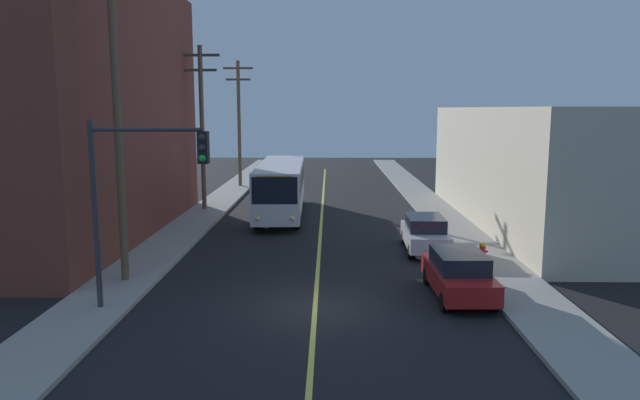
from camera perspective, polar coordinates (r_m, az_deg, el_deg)
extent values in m
plane|color=black|center=(19.78, -0.48, -10.33)|extent=(120.00, 120.00, 0.00)
cube|color=gray|center=(30.39, -13.84, -3.63)|extent=(2.50, 90.00, 0.15)
cube|color=gray|center=(30.17, 13.93, -3.72)|extent=(2.50, 90.00, 0.15)
cube|color=#D8CC4C|center=(34.31, 0.13, -2.08)|extent=(0.16, 60.00, 0.01)
cube|color=brown|center=(32.67, -24.66, 8.25)|extent=(10.00, 20.04, 13.23)
cube|color=black|center=(31.27, -15.83, -0.51)|extent=(0.06, 14.03, 1.30)
cube|color=black|center=(30.93, -16.08, 5.35)|extent=(0.06, 14.03, 1.30)
cube|color=black|center=(30.92, -16.34, 11.27)|extent=(0.06, 14.03, 1.30)
cube|color=black|center=(31.24, -16.60, 17.14)|extent=(0.06, 14.03, 1.30)
cube|color=beige|center=(36.05, 23.86, 2.97)|extent=(12.00, 22.67, 6.57)
cube|color=black|center=(34.37, 14.50, 0.36)|extent=(0.06, 15.87, 1.30)
cube|color=black|center=(34.06, 14.70, 5.69)|extent=(0.06, 15.87, 1.30)
cube|color=silver|center=(36.18, -3.76, 1.40)|extent=(2.84, 12.06, 2.75)
cube|color=black|center=(30.20, -4.42, 0.92)|extent=(2.35, 0.14, 1.40)
cube|color=black|center=(42.05, -3.31, 3.29)|extent=(2.30, 0.14, 1.10)
cube|color=black|center=(36.21, -5.76, 2.21)|extent=(0.31, 10.20, 1.10)
cube|color=black|center=(36.07, -1.78, 2.23)|extent=(0.31, 10.20, 1.10)
cube|color=orange|center=(30.13, -4.43, 2.05)|extent=(1.79, 0.10, 0.30)
sphere|color=#F9D872|center=(30.47, -6.07, -1.80)|extent=(0.24, 0.24, 0.24)
sphere|color=#F9D872|center=(30.34, -2.71, -1.80)|extent=(0.24, 0.24, 0.24)
cylinder|color=black|center=(32.34, -6.15, -1.90)|extent=(0.32, 1.01, 1.00)
cylinder|color=black|center=(32.20, -2.16, -1.91)|extent=(0.32, 1.01, 1.00)
cylinder|color=black|center=(39.90, -5.07, 0.15)|extent=(0.32, 1.01, 1.00)
cylinder|color=black|center=(39.79, -1.84, 0.16)|extent=(0.32, 1.01, 1.00)
cube|color=maroon|center=(21.17, 13.23, -7.38)|extent=(1.90, 4.44, 0.70)
cube|color=black|center=(21.00, 13.29, -5.67)|extent=(1.67, 2.50, 0.60)
cylinder|color=black|center=(19.70, 11.93, -9.63)|extent=(0.23, 0.64, 0.64)
cylinder|color=black|center=(20.10, 16.45, -9.43)|extent=(0.23, 0.64, 0.64)
cylinder|color=black|center=(22.51, 10.31, -7.24)|extent=(0.23, 0.64, 0.64)
cylinder|color=black|center=(22.86, 14.28, -7.12)|extent=(0.23, 0.64, 0.64)
cube|color=#B7B7BC|center=(27.58, 10.10, -3.50)|extent=(1.91, 4.44, 0.70)
cube|color=black|center=(27.45, 10.13, -2.17)|extent=(1.68, 2.50, 0.60)
cylinder|color=black|center=(26.11, 8.77, -4.95)|extent=(0.24, 0.65, 0.64)
cylinder|color=black|center=(26.34, 12.25, -4.93)|extent=(0.24, 0.65, 0.64)
cylinder|color=black|center=(29.02, 8.11, -3.55)|extent=(0.24, 0.65, 0.64)
cylinder|color=black|center=(29.22, 11.24, -3.54)|extent=(0.24, 0.65, 0.64)
cylinder|color=brown|center=(22.64, -18.99, 7.26)|extent=(0.28, 0.28, 11.82)
cylinder|color=brown|center=(37.87, -11.32, 6.77)|extent=(0.28, 0.28, 10.19)
cube|color=#4C3D2D|center=(37.99, -11.53, 13.56)|extent=(2.40, 0.16, 0.16)
cube|color=#4C3D2D|center=(37.92, -11.48, 12.21)|extent=(2.00, 0.16, 0.16)
cylinder|color=brown|center=(49.20, -7.83, 7.28)|extent=(0.28, 0.28, 10.18)
cube|color=#4C3D2D|center=(49.29, -7.94, 12.51)|extent=(2.40, 0.16, 0.16)
cube|color=#4C3D2D|center=(49.24, -7.92, 11.46)|extent=(2.00, 0.16, 0.16)
cylinder|color=#2D2D33|center=(19.96, -20.90, -1.40)|extent=(0.18, 0.18, 6.00)
cylinder|color=#2D2D33|center=(19.10, -16.43, 6.54)|extent=(3.50, 0.12, 0.12)
cube|color=black|center=(18.69, -11.21, 5.00)|extent=(0.32, 0.36, 1.00)
sphere|color=#2D2D2D|center=(18.48, -11.36, 5.95)|extent=(0.22, 0.22, 0.22)
sphere|color=#2D2D2D|center=(18.50, -11.33, 4.96)|extent=(0.22, 0.22, 0.22)
sphere|color=green|center=(18.52, -11.30, 3.97)|extent=(0.22, 0.22, 0.22)
cylinder|color=red|center=(25.59, 15.40, -5.04)|extent=(0.26, 0.26, 0.70)
sphere|color=gold|center=(25.51, 15.44, -4.23)|extent=(0.24, 0.24, 0.24)
cylinder|color=red|center=(25.53, 15.06, -4.83)|extent=(0.12, 0.10, 0.10)
cylinder|color=red|center=(25.61, 15.76, -4.81)|extent=(0.12, 0.10, 0.10)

